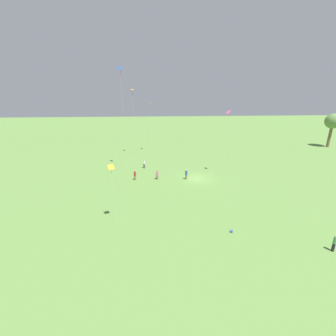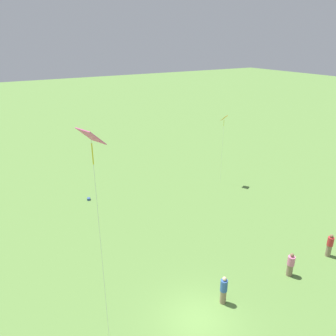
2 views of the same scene
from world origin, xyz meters
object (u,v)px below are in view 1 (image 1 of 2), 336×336
object	(u,v)px
kite_1	(111,170)
person_1	(186,175)
person_0	(144,164)
person_3	(334,243)
picnic_bag_0	(231,231)
person_2	(157,175)
kite_0	(228,116)
kite_2	(150,105)
kite_4	(133,95)
kite_3	(121,77)
person_4	(135,175)

from	to	relation	value
kite_1	person_1	bearing A→B (deg)	67.76
person_0	person_3	distance (m)	34.05
person_0	picnic_bag_0	world-z (taller)	person_0
person_0	person_2	xyz separation A→B (m)	(6.75, 2.55, -0.06)
picnic_bag_0	kite_1	bearing A→B (deg)	-103.56
person_0	kite_1	size ratio (longest dim) A/B	0.24
kite_0	kite_2	distance (m)	23.45
kite_4	person_3	bearing A→B (deg)	-52.21
person_1	kite_3	world-z (taller)	kite_3
person_4	kite_3	size ratio (longest dim) A/B	0.09
kite_2	picnic_bag_0	size ratio (longest dim) A/B	29.81
person_2	picnic_bag_0	distance (m)	19.00
kite_1	person_2	bearing A→B (deg)	84.65
person_3	person_4	distance (m)	29.83
person_1	kite_4	distance (m)	24.99
kite_0	kite_1	xyz separation A→B (m)	(15.72, -18.59, -4.43)
person_3	kite_1	distance (m)	24.36
person_0	person_1	xyz separation A→B (m)	(7.11, 7.87, 0.04)
person_0	person_4	bearing A→B (deg)	127.51
person_1	kite_4	xyz separation A→B (m)	(-18.14, -10.43, 13.67)
picnic_bag_0	kite_0	bearing A→B (deg)	165.10
person_0	kite_4	size ratio (longest dim) A/B	0.11
kite_2	kite_4	xyz separation A→B (m)	(2.73, -4.07, 2.36)
person_0	kite_2	xyz separation A→B (m)	(-13.77, 1.51, 11.34)
person_0	person_4	xyz separation A→B (m)	(6.73, -1.50, -0.01)
kite_0	kite_4	size ratio (longest dim) A/B	0.76
person_0	kite_1	bearing A→B (deg)	131.73
person_2	person_4	world-z (taller)	person_4
person_1	person_4	world-z (taller)	person_1
person_4	kite_1	size ratio (longest dim) A/B	0.24
person_2	person_4	bearing A→B (deg)	95.69
kite_1	kite_0	bearing A→B (deg)	56.71
person_2	kite_4	bearing A→B (deg)	21.95
kite_1	kite_3	bearing A→B (deg)	108.43
person_2	kite_3	world-z (taller)	kite_3
person_4	kite_0	world-z (taller)	kite_0
person_3	kite_4	bearing A→B (deg)	128.25
kite_4	picnic_bag_0	world-z (taller)	kite_4
person_0	person_2	distance (m)	7.21
person_1	person_2	xyz separation A→B (m)	(-0.36, -5.32, -0.10)
kite_1	person_0	bearing A→B (deg)	98.10
kite_3	picnic_bag_0	world-z (taller)	kite_3
person_0	person_1	world-z (taller)	person_1
person_3	kite_2	xyz separation A→B (m)	(-41.70, -17.96, 11.31)
kite_2	kite_0	bearing A→B (deg)	83.20
person_0	kite_0	bearing A→B (deg)	-147.75
kite_1	kite_3	xyz separation A→B (m)	(-20.49, -0.70, 11.21)
person_0	picnic_bag_0	bearing A→B (deg)	163.71
person_1	person_3	bearing A→B (deg)	129.68
person_3	kite_4	xyz separation A→B (m)	(-38.97, -22.04, 13.67)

